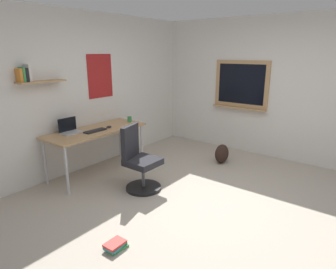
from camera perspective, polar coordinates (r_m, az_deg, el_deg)
name	(u,v)px	position (r m, az deg, el deg)	size (l,w,h in m)	color
ground_plane	(209,206)	(3.99, 7.99, -13.68)	(5.20, 5.20, 0.00)	#ADA393
wall_back	(85,92)	(5.17, -15.83, 7.97)	(5.00, 0.30, 2.60)	silver
wall_right	(278,89)	(5.79, 20.64, 8.32)	(0.22, 5.00, 2.60)	silver
desk	(96,133)	(4.88, -13.80, 0.22)	(1.66, 0.68, 0.75)	tan
office_chair	(139,162)	(4.29, -5.66, -5.44)	(0.52, 0.54, 0.95)	black
laptop	(70,129)	(4.76, -18.57, 0.97)	(0.31, 0.21, 0.23)	#ADAFB5
keyboard	(95,131)	(4.74, -13.99, 0.72)	(0.37, 0.13, 0.02)	black
computer_mouse	(109,127)	(4.91, -11.45, 1.48)	(0.10, 0.06, 0.03)	#262628
coffee_mug	(130,119)	(5.29, -7.49, 3.01)	(0.08, 0.08, 0.09)	#338C4C
backpack	(222,154)	(5.41, 10.43, -3.70)	(0.32, 0.22, 0.35)	black
book_stack_on_floor	(116,245)	(3.27, -10.18, -20.48)	(0.24, 0.18, 0.07)	#3D934C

